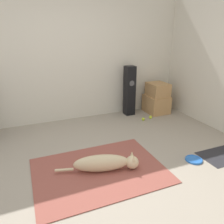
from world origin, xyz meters
The scene contains 11 objects.
ground_plane centered at (0.00, 0.00, 0.00)m, with size 12.00×12.00×0.00m, color #9E9384.
wall_back centered at (0.00, 2.10, 1.27)m, with size 8.00×0.06×2.55m.
area_rug centered at (0.12, 0.11, 0.01)m, with size 1.66×1.23×0.01m.
dog centered at (0.20, 0.08, 0.12)m, with size 1.05×0.38×0.22m.
frisbee centered at (1.44, -0.17, 0.01)m, with size 0.24×0.24×0.03m.
cardboard_box_lower centered at (2.05, 1.75, 0.19)m, with size 0.45×0.52×0.38m.
cardboard_box_upper centered at (2.06, 1.74, 0.52)m, with size 0.39×0.45×0.28m.
floor_speaker centered at (1.43, 1.86, 0.53)m, with size 0.20×0.21×1.05m.
tennis_ball_by_boxes centered at (1.72, 1.44, 0.03)m, with size 0.07×0.07×0.07m.
tennis_ball_near_speaker centered at (1.53, 1.40, 0.03)m, with size 0.07×0.07×0.07m.
door_mat centered at (1.93, -0.23, 0.00)m, with size 0.70×0.45×0.01m.
Camera 1 is at (-0.65, -2.18, 1.69)m, focal length 35.00 mm.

